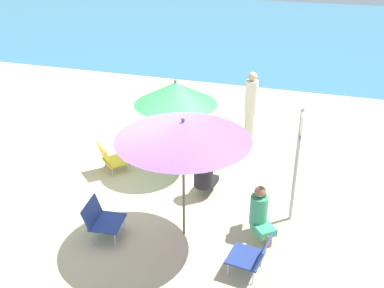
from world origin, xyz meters
name	(u,v)px	position (x,y,z in m)	size (l,w,h in m)	color
ground_plane	(128,200)	(0.00, 0.00, 0.00)	(40.00, 40.00, 0.00)	#CCB789
sea_water	(260,29)	(0.00, 14.78, 0.00)	(40.00, 16.00, 0.01)	teal
umbrella_purple	(183,131)	(1.29, -0.65, 1.87)	(2.04, 2.04, 2.07)	#4C4C51
umbrella_green	(176,93)	(0.44, 1.50, 1.59)	(1.64, 1.64, 1.87)	#4C4C51
beach_chair_a	(101,218)	(0.03, -1.06, 0.33)	(0.61, 0.61, 0.60)	navy
beach_chair_b	(253,255)	(2.52, -1.24, 0.34)	(0.62, 0.56, 0.63)	navy
beach_chair_c	(111,158)	(-0.74, 0.85, 0.32)	(0.71, 0.71, 0.63)	gold
beach_chair_d	(188,125)	(0.27, 2.82, 0.33)	(0.63, 0.67, 0.62)	teal
person_a	(260,213)	(2.47, -0.32, 0.43)	(0.49, 0.51, 0.90)	#389970
person_b	(250,110)	(1.72, 2.73, 0.90)	(0.27, 0.27, 1.76)	silver
person_c	(204,175)	(1.30, 0.57, 0.43)	(0.39, 0.58, 0.89)	black
warning_sign	(298,151)	(2.91, 0.28, 1.32)	(0.07, 0.45, 2.05)	#ADADB2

